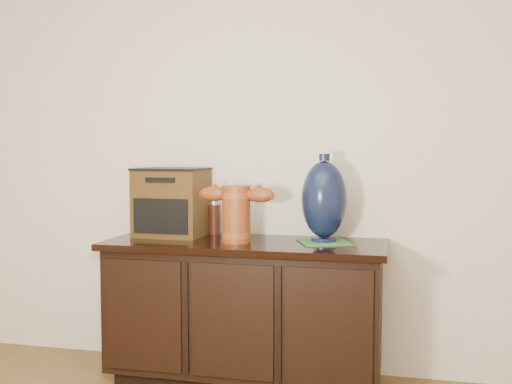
% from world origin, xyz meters
% --- Properties ---
extents(sideboard, '(1.46, 0.56, 0.75)m').
position_xyz_m(sideboard, '(0.00, 2.23, 0.39)').
color(sideboard, black).
rests_on(sideboard, ground).
extents(terracotta_vessel, '(0.41, 0.16, 0.29)m').
position_xyz_m(terracotta_vessel, '(-0.03, 2.18, 0.92)').
color(terracotta_vessel, brown).
rests_on(terracotta_vessel, sideboard).
extents(tv_radio, '(0.39, 0.32, 0.38)m').
position_xyz_m(tv_radio, '(-0.45, 2.33, 0.94)').
color(tv_radio, '#3D270F').
rests_on(tv_radio, sideboard).
extents(green_mat, '(0.31, 0.31, 0.01)m').
position_xyz_m(green_mat, '(0.41, 2.28, 0.76)').
color(green_mat, '#306C34').
rests_on(green_mat, sideboard).
extents(lamp_base, '(0.30, 0.30, 0.45)m').
position_xyz_m(lamp_base, '(0.41, 2.28, 0.98)').
color(lamp_base, black).
rests_on(lamp_base, green_mat).
extents(spray_can, '(0.07, 0.07, 0.20)m').
position_xyz_m(spray_can, '(-0.24, 2.45, 0.85)').
color(spray_can, '#4F180D').
rests_on(spray_can, sideboard).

